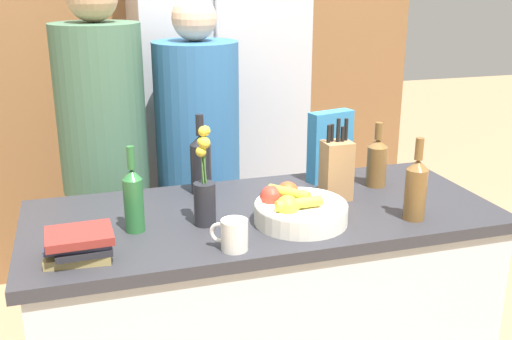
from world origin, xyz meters
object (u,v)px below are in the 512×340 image
object	(u,v)px
bottle_vinegar	(201,162)
bottle_oil	(416,188)
fruit_bowl	(298,209)
person_at_sink	(105,157)
bottle_wine	(133,198)
knife_block	(336,169)
person_in_blue	(198,162)
refrigerator	(217,111)
bottle_water	(377,161)
cereal_box	(330,146)
coffee_mug	(233,235)
book_stack	(80,245)
flower_vase	(205,191)

from	to	relation	value
bottle_vinegar	bottle_oil	bearing A→B (deg)	-36.24
bottle_vinegar	fruit_bowl	bearing A→B (deg)	-56.24
fruit_bowl	person_at_sink	xyz separation A→B (m)	(-0.57, 0.76, 0.01)
bottle_wine	knife_block	bearing A→B (deg)	6.30
bottle_vinegar	person_at_sink	size ratio (longest dim) A/B	0.18
bottle_vinegar	person_in_blue	world-z (taller)	person_in_blue
refrigerator	knife_block	world-z (taller)	refrigerator
bottle_water	person_in_blue	distance (m)	0.80
bottle_vinegar	cereal_box	bearing A→B (deg)	-0.31
coffee_mug	bottle_oil	bearing A→B (deg)	4.69
knife_block	bottle_wine	xyz separation A→B (m)	(-0.73, -0.08, -0.00)
cereal_box	bottle_water	world-z (taller)	cereal_box
refrigerator	bottle_wine	bearing A→B (deg)	-114.41
knife_block	bottle_water	world-z (taller)	knife_block
refrigerator	book_stack	world-z (taller)	refrigerator
coffee_mug	bottle_vinegar	size ratio (longest dim) A/B	0.36
coffee_mug	bottle_oil	xyz separation A→B (m)	(0.63, 0.05, 0.06)
fruit_bowl	person_in_blue	bearing A→B (deg)	102.37
flower_vase	person_in_blue	size ratio (longest dim) A/B	0.21
bottle_wine	person_in_blue	size ratio (longest dim) A/B	0.17
fruit_bowl	bottle_wine	size ratio (longest dim) A/B	1.10
bottle_oil	person_in_blue	bearing A→B (deg)	122.26
fruit_bowl	book_stack	xyz separation A→B (m)	(-0.69, -0.07, -0.00)
refrigerator	fruit_bowl	size ratio (longest dim) A/B	6.46
coffee_mug	bottle_oil	size ratio (longest dim) A/B	0.39
fruit_bowl	flower_vase	xyz separation A→B (m)	(-0.30, 0.07, 0.07)
knife_block	bottle_oil	xyz separation A→B (m)	(0.17, -0.25, -0.00)
bottle_vinegar	bottle_water	distance (m)	0.67
refrigerator	bottle_vinegar	size ratio (longest dim) A/B	6.63
flower_vase	coffee_mug	bearing A→B (deg)	-79.55
bottle_wine	bottle_water	xyz separation A→B (m)	(0.93, 0.17, -0.01)
cereal_box	bottle_vinegar	size ratio (longest dim) A/B	0.93
refrigerator	fruit_bowl	distance (m)	1.32
person_at_sink	book_stack	bearing A→B (deg)	-99.41
coffee_mug	book_stack	size ratio (longest dim) A/B	0.55
knife_block	cereal_box	size ratio (longest dim) A/B	1.07
cereal_box	person_at_sink	world-z (taller)	person_at_sink
bottle_water	person_in_blue	size ratio (longest dim) A/B	0.16
refrigerator	cereal_box	size ratio (longest dim) A/B	7.15
book_stack	bottle_oil	xyz separation A→B (m)	(1.07, -0.02, 0.07)
fruit_bowl	knife_block	xyz separation A→B (m)	(0.21, 0.16, 0.07)
flower_vase	person_in_blue	world-z (taller)	person_in_blue
knife_block	cereal_box	distance (m)	0.21
flower_vase	cereal_box	size ratio (longest dim) A/B	1.19
flower_vase	bottle_vinegar	world-z (taller)	flower_vase
person_at_sink	bottle_wine	bearing A→B (deg)	-86.87
flower_vase	book_stack	xyz separation A→B (m)	(-0.39, -0.14, -0.07)
flower_vase	coffee_mug	world-z (taller)	flower_vase
bottle_oil	person_at_sink	size ratio (longest dim) A/B	0.16
knife_block	bottle_water	size ratio (longest dim) A/B	1.19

